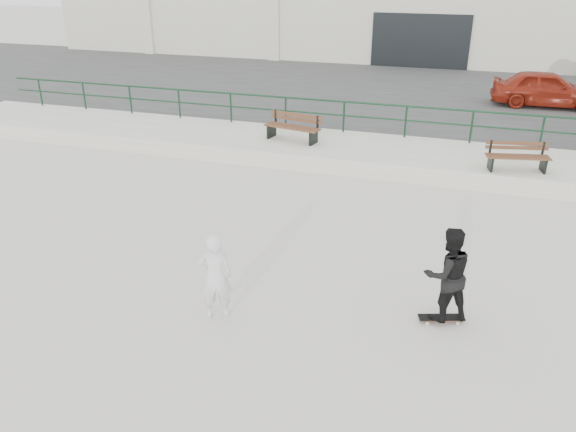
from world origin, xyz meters
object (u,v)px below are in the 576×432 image
(bench_right, at_px, (517,157))
(standing_skater, at_px, (447,274))
(seated_skater, at_px, (215,277))
(skateboard, at_px, (441,318))
(bench_left, at_px, (293,127))
(red_car, at_px, (547,89))

(bench_right, distance_m, standing_skater, 7.19)
(bench_right, bearing_deg, seated_skater, -134.29)
(skateboard, height_order, seated_skater, seated_skater)
(standing_skater, xyz_separation_m, seated_skater, (-3.72, -1.04, -0.14))
(bench_left, relative_size, seated_skater, 1.19)
(bench_right, height_order, skateboard, bench_right)
(bench_right, relative_size, seated_skater, 1.08)
(skateboard, relative_size, seated_skater, 0.51)
(red_car, distance_m, standing_skater, 15.39)
(bench_left, relative_size, bench_right, 1.10)
(standing_skater, relative_size, seated_skater, 1.06)
(bench_right, relative_size, standing_skater, 1.02)
(red_car, bearing_deg, skateboard, 167.88)
(bench_left, relative_size, skateboard, 2.34)
(bench_right, bearing_deg, bench_left, 161.19)
(bench_right, distance_m, red_car, 8.21)
(bench_right, relative_size, skateboard, 2.13)
(seated_skater, bearing_deg, bench_right, -147.26)
(standing_skater, bearing_deg, seated_skater, -12.81)
(seated_skater, bearing_deg, skateboard, 170.60)
(red_car, xyz_separation_m, standing_skater, (-2.73, -15.14, -0.25))
(skateboard, bearing_deg, seated_skater, 176.85)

